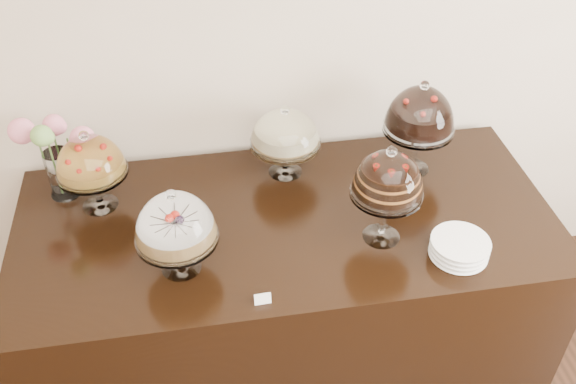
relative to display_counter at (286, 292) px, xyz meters
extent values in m
cube|color=beige|center=(0.34, 0.55, 1.05)|extent=(5.00, 0.04, 3.00)
cube|color=black|center=(0.00, 0.00, 0.00)|extent=(2.20, 1.00, 0.90)
cone|color=white|center=(-0.43, -0.21, 0.46)|extent=(0.15, 0.15, 0.02)
cylinder|color=white|center=(-0.43, -0.21, 0.54)|extent=(0.03, 0.03, 0.12)
cylinder|color=white|center=(-0.43, -0.21, 0.60)|extent=(0.30, 0.30, 0.01)
cylinder|color=#A9814B|center=(-0.43, -0.21, 0.64)|extent=(0.26, 0.26, 0.06)
sphere|color=red|center=(-0.36, -0.19, 0.68)|extent=(0.02, 0.02, 0.02)
sphere|color=red|center=(-0.48, -0.16, 0.68)|extent=(0.02, 0.02, 0.02)
sphere|color=red|center=(-0.45, -0.28, 0.68)|extent=(0.02, 0.02, 0.02)
sphere|color=white|center=(-0.43, -0.21, 0.80)|extent=(0.04, 0.04, 0.04)
cone|color=white|center=(0.35, -0.17, 0.46)|extent=(0.15, 0.15, 0.02)
cylinder|color=white|center=(0.35, -0.17, 0.57)|extent=(0.03, 0.03, 0.19)
cylinder|color=white|center=(0.35, -0.17, 0.67)|extent=(0.28, 0.28, 0.01)
cylinder|color=black|center=(0.35, -0.17, 0.73)|extent=(0.21, 0.21, 0.11)
sphere|color=red|center=(0.41, -0.15, 0.80)|extent=(0.02, 0.02, 0.02)
sphere|color=red|center=(0.37, -0.11, 0.80)|extent=(0.02, 0.02, 0.02)
sphere|color=red|center=(0.31, -0.13, 0.80)|extent=(0.02, 0.02, 0.02)
sphere|color=red|center=(0.30, -0.18, 0.80)|extent=(0.02, 0.02, 0.02)
sphere|color=red|center=(0.34, -0.22, 0.80)|extent=(0.02, 0.02, 0.02)
sphere|color=red|center=(0.40, -0.21, 0.80)|extent=(0.02, 0.02, 0.02)
sphere|color=white|center=(0.35, -0.17, 0.86)|extent=(0.04, 0.04, 0.04)
cone|color=white|center=(0.05, 0.31, 0.46)|extent=(0.15, 0.15, 0.02)
cylinder|color=white|center=(0.05, 0.31, 0.54)|extent=(0.03, 0.03, 0.13)
cylinder|color=white|center=(0.05, 0.31, 0.61)|extent=(0.31, 0.31, 0.01)
cylinder|color=beige|center=(0.05, 0.31, 0.64)|extent=(0.25, 0.25, 0.06)
sphere|color=white|center=(0.05, 0.31, 0.77)|extent=(0.04, 0.04, 0.04)
cone|color=white|center=(0.61, 0.24, 0.46)|extent=(0.15, 0.15, 0.02)
cylinder|color=white|center=(0.61, 0.24, 0.57)|extent=(0.03, 0.03, 0.18)
cylinder|color=white|center=(0.61, 0.24, 0.66)|extent=(0.31, 0.31, 0.01)
cylinder|color=black|center=(0.61, 0.24, 0.71)|extent=(0.24, 0.24, 0.09)
sphere|color=red|center=(0.67, 0.26, 0.77)|extent=(0.02, 0.02, 0.02)
sphere|color=red|center=(0.57, 0.28, 0.77)|extent=(0.02, 0.02, 0.02)
sphere|color=red|center=(0.60, 0.18, 0.77)|extent=(0.02, 0.02, 0.02)
sphere|color=white|center=(0.61, 0.24, 0.87)|extent=(0.04, 0.04, 0.04)
cone|color=white|center=(-0.75, 0.21, 0.46)|extent=(0.15, 0.15, 0.02)
cylinder|color=white|center=(-0.75, 0.21, 0.55)|extent=(0.03, 0.03, 0.14)
cylinder|color=white|center=(-0.75, 0.21, 0.62)|extent=(0.29, 0.29, 0.01)
cylinder|color=gold|center=(-0.75, 0.21, 0.65)|extent=(0.24, 0.24, 0.04)
sphere|color=red|center=(-0.69, 0.23, 0.68)|extent=(0.02, 0.02, 0.02)
sphere|color=red|center=(-0.74, 0.28, 0.68)|extent=(0.02, 0.02, 0.02)
sphere|color=red|center=(-0.80, 0.26, 0.68)|extent=(0.02, 0.02, 0.02)
sphere|color=red|center=(-0.82, 0.19, 0.68)|extent=(0.02, 0.02, 0.02)
sphere|color=red|center=(-0.77, 0.15, 0.68)|extent=(0.02, 0.02, 0.02)
sphere|color=red|center=(-0.70, 0.17, 0.68)|extent=(0.02, 0.02, 0.02)
sphere|color=white|center=(-0.75, 0.21, 0.80)|extent=(0.04, 0.04, 0.04)
cylinder|color=white|center=(-0.90, 0.31, 0.56)|extent=(0.11, 0.11, 0.21)
cylinder|color=#476B2D|center=(-0.84, 0.31, 0.61)|extent=(0.01, 0.01, 0.24)
sphere|color=pink|center=(-0.78, 0.30, 0.73)|extent=(0.10, 0.10, 0.10)
cylinder|color=#476B2D|center=(-0.90, 0.37, 0.61)|extent=(0.01, 0.01, 0.24)
sphere|color=pink|center=(-0.90, 0.42, 0.73)|extent=(0.09, 0.09, 0.09)
cylinder|color=#476B2D|center=(-0.95, 0.31, 0.64)|extent=(0.01, 0.01, 0.29)
sphere|color=pink|center=(-1.00, 0.31, 0.78)|extent=(0.11, 0.11, 0.11)
cylinder|color=#476B2D|center=(-0.90, 0.27, 0.65)|extent=(0.01, 0.01, 0.32)
sphere|color=#6D9A4A|center=(-0.91, 0.22, 0.81)|extent=(0.09, 0.09, 0.09)
cylinder|color=white|center=(0.62, -0.32, 0.45)|extent=(0.22, 0.22, 0.01)
cylinder|color=white|center=(0.62, -0.32, 0.47)|extent=(0.21, 0.21, 0.01)
cylinder|color=white|center=(0.62, -0.32, 0.48)|extent=(0.22, 0.22, 0.01)
cylinder|color=white|center=(0.62, -0.32, 0.49)|extent=(0.21, 0.21, 0.01)
cylinder|color=white|center=(0.62, -0.32, 0.50)|extent=(0.22, 0.22, 0.01)
cylinder|color=white|center=(0.62, -0.32, 0.51)|extent=(0.21, 0.21, 0.01)
cylinder|color=white|center=(0.62, -0.32, 0.52)|extent=(0.22, 0.22, 0.01)
cube|color=white|center=(-0.15, -0.43, 0.47)|extent=(0.06, 0.02, 0.04)
camera|label=1|loc=(-0.31, -1.92, 2.20)|focal=40.00mm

